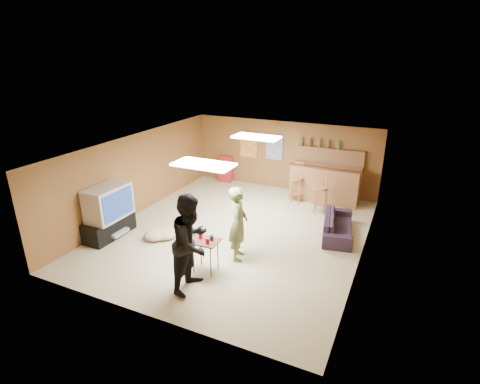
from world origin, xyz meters
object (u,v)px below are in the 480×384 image
at_px(person_olive, 238,224).
at_px(tv_body, 108,202).
at_px(bar_counter, 325,184).
at_px(sofa, 338,225).
at_px(person_black, 191,243).
at_px(tray_table, 206,256).

bearing_deg(person_olive, tv_body, 78.34).
relative_size(tv_body, bar_counter, 0.55).
relative_size(tv_body, sofa, 0.63).
bearing_deg(sofa, person_olive, 128.72).
bearing_deg(bar_counter, person_black, -103.12).
height_order(bar_counter, person_black, person_black).
bearing_deg(tv_body, person_black, -18.09).
bearing_deg(tray_table, bar_counter, 74.71).
height_order(tv_body, person_olive, person_olive).
relative_size(bar_counter, tray_table, 2.84).
bearing_deg(bar_counter, tray_table, -105.29).
height_order(bar_counter, tray_table, bar_counter).
bearing_deg(sofa, person_black, 138.01).
relative_size(person_olive, person_black, 0.86).
height_order(tv_body, tray_table, tv_body).
relative_size(bar_counter, person_black, 1.05).
height_order(tv_body, person_black, person_black).
bearing_deg(sofa, tv_body, 105.67).
bearing_deg(tray_table, sofa, 52.41).
distance_m(person_olive, sofa, 2.74).
xyz_separation_m(person_olive, person_black, (-0.32, -1.34, 0.13)).
height_order(person_olive, sofa, person_olive).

